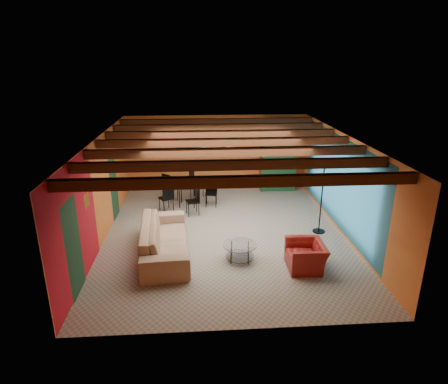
{
  "coord_description": "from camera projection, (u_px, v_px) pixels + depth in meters",
  "views": [
    {
      "loc": [
        -0.7,
        -9.64,
        4.64
      ],
      "look_at": [
        0.0,
        0.2,
        1.15
      ],
      "focal_mm": 30.68,
      "sensor_mm": 36.0,
      "label": 1
    }
  ],
  "objects": [
    {
      "name": "floor_lamp",
      "position": [
        322.0,
        197.0,
        10.41
      ],
      "size": [
        0.56,
        0.56,
        2.09
      ],
      "primitive_type": null,
      "rotation": [
        0.0,
        0.0,
        0.38
      ],
      "color": "black",
      "rests_on": "ground"
    },
    {
      "name": "coffee_table",
      "position": [
        240.0,
        252.0,
        9.2
      ],
      "size": [
        0.91,
        0.91,
        0.42
      ],
      "primitive_type": null,
      "rotation": [
        0.0,
        0.0,
        -0.12
      ],
      "color": "silver",
      "rests_on": "ground"
    },
    {
      "name": "sofa",
      "position": [
        165.0,
        239.0,
        9.41
      ],
      "size": [
        1.31,
        2.89,
        0.82
      ],
      "primitive_type": "imported",
      "rotation": [
        0.0,
        0.0,
        1.65
      ],
      "color": "#94755F",
      "rests_on": "ground"
    },
    {
      "name": "armoire",
      "position": [
        277.0,
        161.0,
        13.93
      ],
      "size": [
        1.23,
        0.62,
        2.14
      ],
      "primitive_type": "cube",
      "rotation": [
        0.0,
        0.0,
        -0.02
      ],
      "color": "brown",
      "rests_on": "ground"
    },
    {
      "name": "room",
      "position": [
        224.0,
        149.0,
        9.98
      ],
      "size": [
        6.52,
        8.01,
        2.71
      ],
      "color": "gray",
      "rests_on": "ground"
    },
    {
      "name": "vase",
      "position": [
        187.0,
        174.0,
        12.28
      ],
      "size": [
        0.25,
        0.25,
        0.2
      ],
      "primitive_type": "imported",
      "rotation": [
        0.0,
        0.0,
        0.4
      ],
      "color": "orange",
      "rests_on": "dining_table"
    },
    {
      "name": "dining_table",
      "position": [
        187.0,
        191.0,
        12.48
      ],
      "size": [
        2.08,
        2.08,
        0.99
      ],
      "primitive_type": null,
      "rotation": [
        0.0,
        0.0,
        -0.1
      ],
      "color": "white",
      "rests_on": "ground"
    },
    {
      "name": "painting",
      "position": [
        192.0,
        145.0,
        13.77
      ],
      "size": [
        1.05,
        0.03,
        0.65
      ],
      "primitive_type": "cube",
      "color": "black",
      "rests_on": "wall_back"
    },
    {
      "name": "armchair",
      "position": [
        306.0,
        255.0,
        8.83
      ],
      "size": [
        0.86,
        0.97,
        0.62
      ],
      "primitive_type": "imported",
      "rotation": [
        0.0,
        0.0,
        -1.6
      ],
      "color": "maroon",
      "rests_on": "ground"
    },
    {
      "name": "potted_plant",
      "position": [
        279.0,
        125.0,
        13.49
      ],
      "size": [
        0.49,
        0.45,
        0.46
      ],
      "primitive_type": "imported",
      "rotation": [
        0.0,
        0.0,
        -0.26
      ],
      "color": "#26661E",
      "rests_on": "armoire"
    },
    {
      "name": "ceiling_fan",
      "position": [
        225.0,
        150.0,
        9.87
      ],
      "size": [
        1.5,
        1.5,
        0.44
      ],
      "primitive_type": null,
      "color": "#472614",
      "rests_on": "ceiling"
    }
  ]
}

